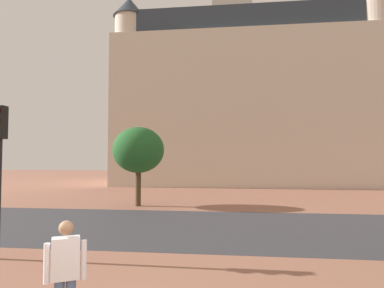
{
  "coord_description": "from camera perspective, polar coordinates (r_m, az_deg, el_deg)",
  "views": [
    {
      "loc": [
        1.45,
        -3.45,
        2.66
      ],
      "look_at": [
        -0.31,
        11.54,
        3.36
      ],
      "focal_mm": 30.37,
      "sensor_mm": 36.0,
      "label": 1
    }
  ],
  "objects": [
    {
      "name": "ground_plane",
      "position": [
        13.79,
        0.53,
        -13.76
      ],
      "size": [
        120.0,
        120.0,
        0.0
      ],
      "primitive_type": "plane",
      "color": "#93604C"
    },
    {
      "name": "person_skater",
      "position": [
        5.59,
        -21.35,
        -20.19
      ],
      "size": [
        0.55,
        0.41,
        1.73
      ],
      "color": "slate",
      "rests_on": "ground_plane"
    },
    {
      "name": "tree_curb_far",
      "position": [
        18.73,
        -9.38,
        -1.08
      ],
      "size": [
        2.91,
        2.91,
        4.49
      ],
      "color": "#4C3823",
      "rests_on": "ground_plane"
    },
    {
      "name": "street_asphalt_strip",
      "position": [
        13.19,
        0.24,
        -14.27
      ],
      "size": [
        120.0,
        7.41,
        0.0
      ],
      "primitive_type": "cube",
      "color": "#38383D",
      "rests_on": "ground_plane"
    },
    {
      "name": "landmark_building",
      "position": [
        36.77,
        9.06,
        7.33
      ],
      "size": [
        26.55,
        13.61,
        29.63
      ],
      "color": "beige",
      "rests_on": "ground_plane"
    }
  ]
}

